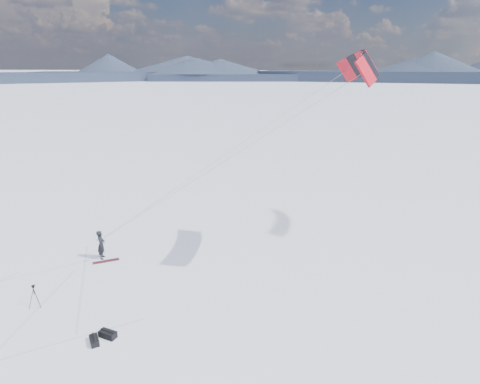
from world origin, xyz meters
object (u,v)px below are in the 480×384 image
(snowkiter, at_px, (103,258))
(snowboard, at_px, (106,261))
(gear_bag_a, at_px, (108,334))
(gear_bag_b, at_px, (94,340))
(tripod, at_px, (34,293))

(snowkiter, bearing_deg, snowboard, -149.81)
(snowboard, xyz_separation_m, gear_bag_a, (4.13, -6.03, 0.13))
(gear_bag_a, bearing_deg, snowkiter, 134.17)
(gear_bag_a, xyz_separation_m, gear_bag_b, (-0.32, -0.49, -0.01))
(snowboard, bearing_deg, tripod, -134.09)
(snowkiter, distance_m, gear_bag_a, 7.83)
(snowboard, height_order, gear_bag_a, gear_bag_a)
(gear_bag_a, height_order, gear_bag_b, gear_bag_a)
(snowkiter, relative_size, gear_bag_a, 2.21)
(tripod, xyz_separation_m, gear_bag_a, (4.64, -1.04, -0.60))
(snowkiter, distance_m, tripod, 5.36)
(gear_bag_b, bearing_deg, snowkiter, 168.32)
(gear_bag_a, bearing_deg, gear_bag_b, -114.51)
(snowboard, xyz_separation_m, tripod, (-0.51, -4.99, 0.73))
(snowboard, distance_m, gear_bag_a, 7.31)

